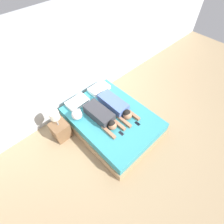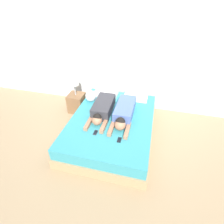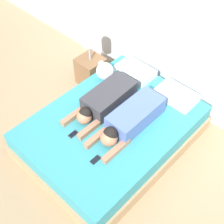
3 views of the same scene
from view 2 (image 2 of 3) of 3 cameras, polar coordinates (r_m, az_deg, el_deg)
name	(u,v)px [view 2 (image 2 of 3)]	position (r m, az deg, el deg)	size (l,w,h in m)	color
ground_plane	(112,134)	(3.75, 0.00, -7.31)	(12.00, 12.00, 0.00)	#9E8460
wall_back	(125,55)	(4.14, 4.43, 18.04)	(12.00, 0.06, 2.60)	silver
bed	(112,127)	(3.61, 0.00, -4.81)	(1.64, 2.19, 0.44)	tan
pillow_head_left	(106,92)	(4.21, -1.82, 6.39)	(0.53, 0.34, 0.11)	white
pillow_head_right	(136,96)	(4.09, 7.85, 5.12)	(0.53, 0.34, 0.11)	white
person_left	(102,109)	(3.53, -3.15, 1.00)	(0.38, 1.05, 0.23)	#333338
person_right	(124,113)	(3.42, 3.91, -0.23)	(0.36, 1.10, 0.24)	#4C66A5
cell_phone_left	(95,133)	(3.15, -5.42, -6.70)	(0.06, 0.12, 0.01)	#2D2D33
cell_phone_right	(119,140)	(3.01, 2.42, -9.07)	(0.06, 0.12, 0.01)	black
plush_toy	(91,96)	(3.95, -6.92, 5.29)	(0.24, 0.24, 0.26)	white
nightstand	(76,100)	(4.35, -11.52, 3.73)	(0.37, 0.37, 0.90)	brown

